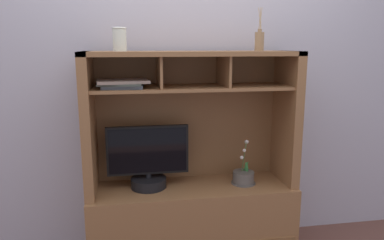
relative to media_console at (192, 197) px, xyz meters
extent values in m
cube|color=#AEACBA|center=(0.00, 0.26, 0.96)|extent=(6.00, 0.02, 2.80)
cube|color=brown|center=(0.00, -0.01, -0.18)|extent=(1.40, 0.47, 0.53)
cube|color=brown|center=(-0.67, -0.01, 0.55)|extent=(0.06, 0.40, 0.91)
cube|color=brown|center=(0.67, -0.01, 0.55)|extent=(0.06, 0.40, 0.91)
cube|color=brown|center=(0.00, 0.18, 0.53)|extent=(1.34, 0.02, 0.88)
cube|color=brown|center=(0.00, -0.01, 0.99)|extent=(1.40, 0.40, 0.03)
cube|color=brown|center=(0.00, -0.01, 0.77)|extent=(1.28, 0.36, 0.02)
cube|color=brown|center=(-0.21, -0.01, 0.88)|extent=(0.02, 0.34, 0.20)
cube|color=brown|center=(0.21, -0.01, 0.88)|extent=(0.02, 0.34, 0.20)
cylinder|color=black|center=(-0.30, 0.01, 0.13)|extent=(0.24, 0.24, 0.07)
cylinder|color=black|center=(-0.30, 0.01, 0.17)|extent=(0.04, 0.04, 0.03)
cube|color=black|center=(-0.30, 0.01, 0.36)|extent=(0.55, 0.03, 0.33)
cube|color=black|center=(-0.30, -0.01, 0.36)|extent=(0.52, 0.00, 0.30)
cylinder|color=#544F4A|center=(0.36, -0.03, 0.14)|extent=(0.15, 0.15, 0.09)
cylinder|color=#544F4A|center=(0.36, -0.03, 0.10)|extent=(0.17, 0.17, 0.01)
cylinder|color=#4C6B38|center=(0.36, -0.03, 0.28)|extent=(0.03, 0.02, 0.21)
sphere|color=silver|center=(0.34, -0.04, 0.28)|extent=(0.02, 0.02, 0.02)
sphere|color=silver|center=(0.36, -0.05, 0.34)|extent=(0.02, 0.02, 0.02)
sphere|color=silver|center=(0.38, -0.03, 0.39)|extent=(0.03, 0.03, 0.03)
ellipsoid|color=#39863E|center=(0.38, -0.04, 0.21)|extent=(0.05, 0.06, 0.10)
ellipsoid|color=#39863E|center=(0.38, -0.02, 0.21)|extent=(0.04, 0.05, 0.09)
cube|color=slate|center=(-0.44, -0.04, 0.79)|extent=(0.26, 0.24, 0.02)
cube|color=#3D443D|center=(-0.46, -0.05, 0.81)|extent=(0.28, 0.26, 0.01)
cube|color=gray|center=(-0.45, -0.04, 0.82)|extent=(0.34, 0.28, 0.02)
cylinder|color=#8C6D4B|center=(0.45, 0.00, 1.07)|extent=(0.06, 0.06, 0.12)
cylinder|color=#8C6D4B|center=(0.45, 0.00, 1.14)|extent=(0.03, 0.03, 0.02)
cylinder|color=tan|center=(0.46, 0.00, 1.21)|extent=(0.00, 0.03, 0.15)
cylinder|color=tan|center=(0.45, 0.00, 1.21)|extent=(0.02, 0.01, 0.16)
cylinder|color=tan|center=(0.45, 0.00, 1.21)|extent=(0.01, 0.02, 0.16)
cylinder|color=tan|center=(0.45, 0.00, 1.21)|extent=(0.02, 0.03, 0.15)
cylinder|color=tan|center=(0.45, 0.00, 1.21)|extent=(0.02, 0.01, 0.16)
cylinder|color=silver|center=(-0.45, -0.02, 1.07)|extent=(0.09, 0.09, 0.13)
torus|color=silver|center=(-0.45, -0.02, 1.14)|extent=(0.09, 0.09, 0.01)
camera|label=1|loc=(-0.40, -2.34, 1.04)|focal=33.81mm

